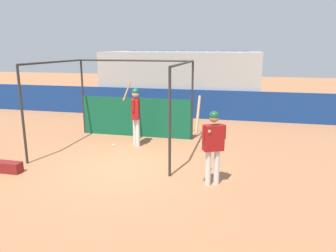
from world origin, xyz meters
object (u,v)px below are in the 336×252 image
(player_waiting, at_px, (213,141))
(equipment_bag, at_px, (8,167))
(baseball, at_px, (114,145))
(player_batter, at_px, (136,111))

(player_waiting, height_order, equipment_bag, player_waiting)
(player_waiting, xyz_separation_m, equipment_bag, (-5.23, -0.41, -0.94))
(player_waiting, height_order, baseball, player_waiting)
(equipment_bag, bearing_deg, player_batter, 50.81)
(baseball, bearing_deg, player_batter, 18.20)
(player_batter, distance_m, equipment_bag, 4.06)
(player_batter, height_order, player_waiting, player_waiting)
(equipment_bag, relative_size, baseball, 9.46)
(player_waiting, bearing_deg, equipment_bag, -21.14)
(player_waiting, relative_size, baseball, 28.48)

